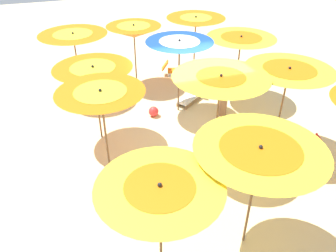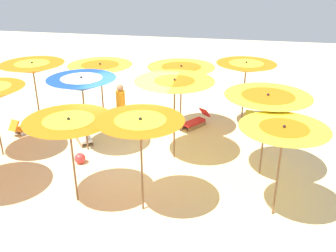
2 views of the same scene
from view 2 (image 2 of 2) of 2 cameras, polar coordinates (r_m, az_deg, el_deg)
name	(u,v)px [view 2 (image 2 of 2)]	position (r m, az deg, el deg)	size (l,w,h in m)	color
ground	(132,159)	(11.83, -5.42, -4.94)	(37.86, 37.86, 0.04)	beige
beach_umbrella_0	(283,136)	(8.76, 16.75, -1.47)	(1.97, 1.97, 2.35)	brown
beach_umbrella_1	(267,102)	(10.39, 14.58, 3.54)	(2.28, 2.28, 2.42)	brown
beach_umbrella_2	(246,68)	(13.40, 11.54, 8.50)	(2.04, 2.04, 2.43)	brown
beach_umbrella_3	(141,127)	(8.53, -4.12, -0.12)	(1.98, 1.98, 2.45)	brown
beach_umbrella_4	(174,87)	(10.95, 0.97, 5.82)	(2.29, 2.29, 2.53)	brown
beach_umbrella_5	(181,71)	(12.84, 1.98, 8.17)	(2.25, 2.25, 2.40)	brown
beach_umbrella_6	(69,127)	(9.20, -14.48, -0.13)	(2.10, 2.10, 2.29)	brown
beach_umbrella_7	(82,84)	(11.75, -12.71, 6.08)	(2.06, 2.06, 2.44)	brown
beach_umbrella_8	(100,70)	(13.86, -10.03, 8.25)	(2.27, 2.27, 2.25)	brown
beach_umbrella_11	(33,68)	(14.15, -19.51, 8.12)	(2.19, 2.19, 2.37)	brown
lounger_0	(196,121)	(13.90, 4.15, 0.70)	(1.16, 0.96, 0.58)	olive
lounger_1	(83,134)	(13.14, -12.60, -1.22)	(1.24, 1.07, 0.69)	olive
lounger_2	(25,127)	(14.35, -20.52, -0.08)	(1.13, 0.68, 0.59)	silver
lounger_3	(249,114)	(14.83, 12.04, 1.75)	(1.19, 0.48, 0.52)	olive
beachgoer_0	(121,109)	(13.02, -7.01, 2.56)	(0.30, 0.30, 1.82)	#A3704C
beach_ball	(80,158)	(11.75, -12.98, -4.72)	(0.33, 0.33, 0.33)	red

